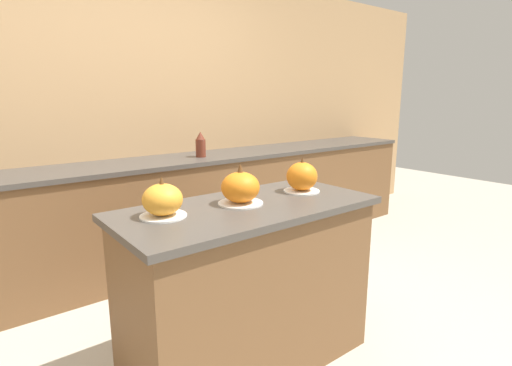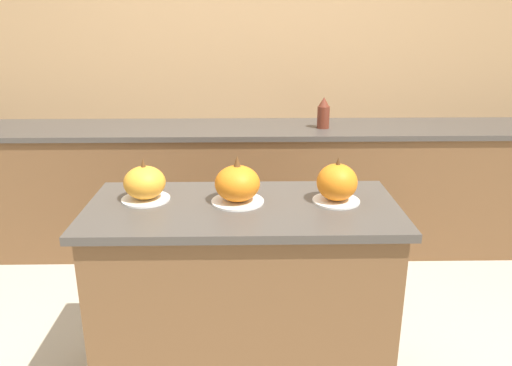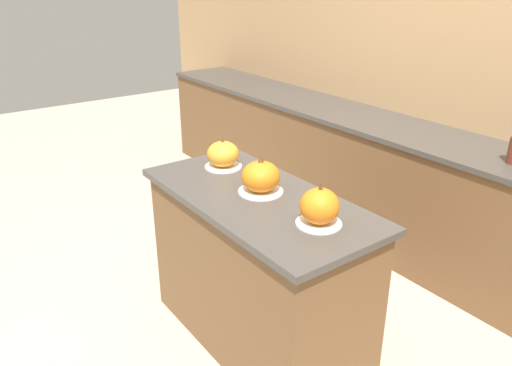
{
  "view_description": "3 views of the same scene",
  "coord_description": "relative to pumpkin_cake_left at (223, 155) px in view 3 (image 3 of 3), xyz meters",
  "views": [
    {
      "loc": [
        -1.15,
        -1.53,
        1.41
      ],
      "look_at": [
        0.04,
        -0.01,
        0.99
      ],
      "focal_mm": 28.0,
      "sensor_mm": 36.0,
      "label": 1
    },
    {
      "loc": [
        0.02,
        -1.97,
        1.65
      ],
      "look_at": [
        0.06,
        -0.01,
        0.99
      ],
      "focal_mm": 35.0,
      "sensor_mm": 36.0,
      "label": 2
    },
    {
      "loc": [
        1.8,
        -1.33,
        1.91
      ],
      "look_at": [
        0.05,
        -0.04,
        0.98
      ],
      "focal_mm": 35.0,
      "sensor_mm": 36.0,
      "label": 3
    }
  ],
  "objects": [
    {
      "name": "ground_plane",
      "position": [
        0.42,
        -0.07,
        -0.96
      ],
      "size": [
        12.0,
        12.0,
        0.0
      ],
      "primitive_type": "plane",
      "color": "#BCB29E"
    },
    {
      "name": "back_counter",
      "position": [
        0.42,
        1.37,
        -0.5
      ],
      "size": [
        6.0,
        0.6,
        0.91
      ],
      "color": "brown",
      "rests_on": "ground_plane"
    },
    {
      "name": "wall_back",
      "position": [
        0.42,
        1.7,
        0.29
      ],
      "size": [
        8.0,
        0.06,
        2.5
      ],
      "color": "tan",
      "rests_on": "ground_plane"
    },
    {
      "name": "pumpkin_cake_center",
      "position": [
        0.4,
        -0.04,
        0.01
      ],
      "size": [
        0.23,
        0.23,
        0.21
      ],
      "color": "white",
      "rests_on": "kitchen_island"
    },
    {
      "name": "pumpkin_cake_left",
      "position": [
        0.0,
        0.0,
        0.0
      ],
      "size": [
        0.21,
        0.21,
        0.19
      ],
      "color": "white",
      "rests_on": "kitchen_island"
    },
    {
      "name": "kitchen_island",
      "position": [
        0.42,
        -0.07,
        -0.51
      ],
      "size": [
        1.32,
        0.62,
        0.88
      ],
      "color": "brown",
      "rests_on": "ground_plane"
    },
    {
      "name": "pumpkin_cake_right",
      "position": [
        0.82,
        -0.04,
        0.01
      ],
      "size": [
        0.2,
        0.2,
        0.2
      ],
      "color": "white",
      "rests_on": "kitchen_island"
    }
  ]
}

